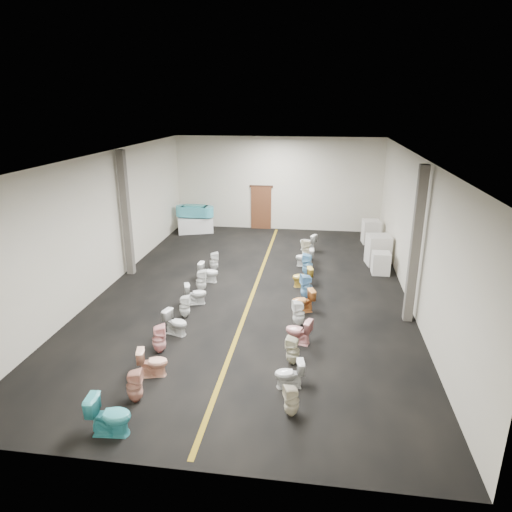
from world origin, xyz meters
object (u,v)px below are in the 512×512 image
object	(u,v)px
toilet_left_4	(176,323)
display_table	(195,225)
toilet_right_4	(299,313)
toilet_left_6	(196,294)
toilet_right_0	(292,401)
toilet_left_2	(153,362)
toilet_left_8	(209,272)
toilet_left_5	(185,306)
toilet_right_10	(306,249)
toilet_left_7	(201,280)
toilet_right_8	(308,265)
toilet_left_3	(159,339)
toilet_right_5	(303,301)
appliance_crate_b	(378,250)
toilet_right_3	(298,331)
toilet_right_6	(306,287)
toilet_right_7	(302,277)
bathtub	(195,211)
toilet_left_1	(134,386)
toilet_left_0	(110,415)
appliance_crate_c	(374,246)
toilet_right_2	(293,351)
appliance_crate_a	(381,263)
toilet_right_9	(305,257)
toilet_left_9	(214,261)
toilet_right_11	(308,242)
toilet_right_1	(289,374)

from	to	relation	value
toilet_left_4	display_table	bearing A→B (deg)	29.32
toilet_right_4	toilet_left_6	bearing A→B (deg)	-124.80
toilet_left_6	toilet_right_0	distance (m)	5.99
toilet_left_2	toilet_left_6	world-z (taller)	toilet_left_2
toilet_left_8	toilet_left_5	bearing A→B (deg)	-176.66
toilet_right_10	toilet_left_7	bearing A→B (deg)	-62.49
toilet_right_8	toilet_right_10	bearing A→B (deg)	-172.61
display_table	toilet_left_3	bearing A→B (deg)	-79.36
toilet_left_6	toilet_right_5	xyz separation A→B (m)	(3.36, -0.12, 0.01)
appliance_crate_b	toilet_right_3	bearing A→B (deg)	-112.42
toilet_left_3	toilet_right_4	world-z (taller)	same
toilet_right_6	toilet_right_7	world-z (taller)	toilet_right_6
bathtub	toilet_left_3	size ratio (longest dim) A/B	2.46
toilet_left_1	toilet_right_8	world-z (taller)	toilet_right_8
toilet_left_0	toilet_right_3	bearing A→B (deg)	-44.94
toilet_left_2	toilet_right_8	bearing A→B (deg)	-39.88
toilet_right_3	toilet_right_4	world-z (taller)	toilet_right_4
display_table	toilet_left_4	world-z (taller)	display_table
appliance_crate_c	toilet_right_2	distance (m)	9.30
appliance_crate_b	toilet_right_3	xyz separation A→B (m)	(-2.73, -6.62, -0.23)
display_table	toilet_left_1	distance (m)	13.25
appliance_crate_a	appliance_crate_b	xyz separation A→B (m)	(0.00, 1.03, 0.17)
toilet_right_9	display_table	bearing A→B (deg)	-130.93
toilet_left_1	toilet_left_9	size ratio (longest dim) A/B	1.03
appliance_crate_c	toilet_left_3	world-z (taller)	appliance_crate_c
toilet_left_3	toilet_right_6	distance (m)	5.25
toilet_left_5	toilet_left_6	xyz separation A→B (m)	(0.07, 0.95, -0.00)
toilet_left_1	toilet_left_5	size ratio (longest dim) A/B	1.09
toilet_right_5	toilet_right_8	bearing A→B (deg)	157.75
bathtub	toilet_right_2	xyz separation A→B (m)	(5.46, -11.13, -0.71)
bathtub	toilet_right_10	size ratio (longest dim) A/B	2.34
toilet_left_1	toilet_right_9	size ratio (longest dim) A/B	1.07
toilet_left_1	toilet_right_4	xyz separation A→B (m)	(3.24, 3.96, 0.00)
toilet_right_8	bathtub	bearing A→B (deg)	-128.17
toilet_right_3	toilet_right_11	bearing A→B (deg)	-163.52
appliance_crate_c	toilet_right_6	bearing A→B (deg)	-118.09
toilet_left_3	toilet_right_0	bearing A→B (deg)	-138.94
appliance_crate_b	toilet_right_4	bearing A→B (deg)	-116.36
appliance_crate_a	toilet_right_6	size ratio (longest dim) A/B	0.97
toilet_left_1	toilet_right_5	size ratio (longest dim) A/B	1.05
appliance_crate_b	toilet_left_8	size ratio (longest dim) A/B	1.65
toilet_left_0	toilet_right_7	bearing A→B (deg)	-27.34
toilet_left_3	toilet_right_3	bearing A→B (deg)	-93.76
toilet_right_1	toilet_right_2	xyz separation A→B (m)	(0.02, 0.96, 0.03)
appliance_crate_b	toilet_left_5	size ratio (longest dim) A/B	1.69
toilet_left_2	toilet_left_6	bearing A→B (deg)	-13.42
toilet_right_2	toilet_right_8	bearing A→B (deg)	-170.90
bathtub	toilet_left_5	size ratio (longest dim) A/B	2.70
bathtub	toilet_right_1	bearing A→B (deg)	-64.00
toilet_left_6	display_table	bearing A→B (deg)	-3.79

